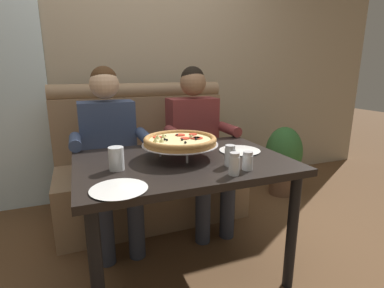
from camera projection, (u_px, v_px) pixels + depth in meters
ground_plane at (184, 270)px, 1.88m from camera, size 16.00×16.00×0.00m
back_wall_with_window at (132, 53)px, 2.85m from camera, size 6.00×0.12×2.80m
booth_bench at (149, 169)px, 2.59m from camera, size 1.53×0.78×1.13m
dining_table at (183, 175)px, 1.72m from camera, size 1.20×0.84×0.75m
diner_left at (110, 145)px, 2.15m from camera, size 0.54×0.64×1.27m
diner_right at (197, 138)px, 2.39m from camera, size 0.54×0.64×1.27m
pizza at (179, 141)px, 1.71m from camera, size 0.45×0.45×0.13m
shaker_oregano at (230, 157)px, 1.58m from camera, size 0.06×0.06×0.11m
shaker_parmesan at (234, 165)px, 1.44m from camera, size 0.05×0.05×0.11m
shaker_pepper_flakes at (248, 162)px, 1.51m from camera, size 0.05×0.05×0.10m
plate_near_left at (240, 149)px, 1.87m from camera, size 0.26×0.26×0.02m
plate_near_right at (119, 188)px, 1.27m from camera, size 0.25×0.25×0.02m
drinking_glass at (116, 160)px, 1.51m from camera, size 0.08×0.08×0.12m
potted_plant at (283, 158)px, 2.96m from camera, size 0.36×0.36×0.70m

